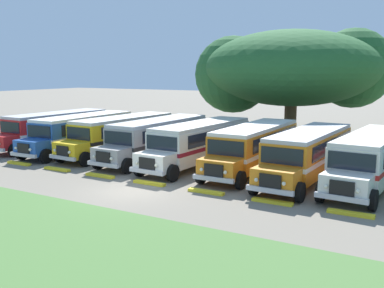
# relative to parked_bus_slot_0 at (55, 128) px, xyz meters

# --- Properties ---
(ground_plane) EXTENTS (220.00, 220.00, 0.00)m
(ground_plane) POSITION_rel_parked_bus_slot_0_xyz_m (14.26, -8.23, -1.58)
(ground_plane) COLOR slate
(parked_bus_slot_0) EXTENTS (3.04, 10.89, 2.82)m
(parked_bus_slot_0) POSITION_rel_parked_bus_slot_0_xyz_m (0.00, 0.00, 0.00)
(parked_bus_slot_0) COLOR red
(parked_bus_slot_0) RESTS_ON ground_plane
(parked_bus_slot_1) EXTENTS (2.85, 10.86, 2.82)m
(parked_bus_slot_1) POSITION_rel_parked_bus_slot_0_xyz_m (3.51, -0.54, 0.00)
(parked_bus_slot_1) COLOR #23519E
(parked_bus_slot_1) RESTS_ON ground_plane
(parked_bus_slot_2) EXTENTS (3.20, 10.91, 2.82)m
(parked_bus_slot_2) POSITION_rel_parked_bus_slot_0_xyz_m (6.98, 0.07, 0.00)
(parked_bus_slot_2) COLOR yellow
(parked_bus_slot_2) RESTS_ON ground_plane
(parked_bus_slot_3) EXTENTS (2.88, 10.86, 2.82)m
(parked_bus_slot_3) POSITION_rel_parked_bus_slot_0_xyz_m (10.51, -0.23, 0.00)
(parked_bus_slot_3) COLOR #9E9993
(parked_bus_slot_3) RESTS_ON ground_plane
(parked_bus_slot_4) EXTENTS (3.16, 10.90, 2.82)m
(parked_bus_slot_4) POSITION_rel_parked_bus_slot_0_xyz_m (14.12, -0.47, 0.00)
(parked_bus_slot_4) COLOR silver
(parked_bus_slot_4) RESTS_ON ground_plane
(parked_bus_slot_5) EXTENTS (2.69, 10.84, 2.82)m
(parked_bus_slot_5) POSITION_rel_parked_bus_slot_0_xyz_m (17.90, -0.14, 0.00)
(parked_bus_slot_5) COLOR orange
(parked_bus_slot_5) RESTS_ON ground_plane
(parked_bus_slot_6) EXTENTS (3.08, 10.89, 2.82)m
(parked_bus_slot_6) POSITION_rel_parked_bus_slot_0_xyz_m (21.54, -0.86, 0.00)
(parked_bus_slot_6) COLOR orange
(parked_bus_slot_6) RESTS_ON ground_plane
(parked_bus_slot_7) EXTENTS (3.35, 10.94, 2.82)m
(parked_bus_slot_7) POSITION_rel_parked_bus_slot_0_xyz_m (24.93, -0.52, 0.00)
(parked_bus_slot_7) COLOR silver
(parked_bus_slot_7) RESTS_ON ground_plane
(curb_wheelstop_1) EXTENTS (2.00, 0.36, 0.15)m
(curb_wheelstop_1) POSITION_rel_parked_bus_slot_0_xyz_m (3.50, -6.60, -1.51)
(curb_wheelstop_1) COLOR yellow
(curb_wheelstop_1) RESTS_ON ground_plane
(curb_wheelstop_2) EXTENTS (2.00, 0.36, 0.15)m
(curb_wheelstop_2) POSITION_rel_parked_bus_slot_0_xyz_m (7.09, -6.60, -1.51)
(curb_wheelstop_2) COLOR yellow
(curb_wheelstop_2) RESTS_ON ground_plane
(curb_wheelstop_3) EXTENTS (2.00, 0.36, 0.15)m
(curb_wheelstop_3) POSITION_rel_parked_bus_slot_0_xyz_m (10.67, -6.60, -1.51)
(curb_wheelstop_3) COLOR yellow
(curb_wheelstop_3) RESTS_ON ground_plane
(curb_wheelstop_4) EXTENTS (2.00, 0.36, 0.15)m
(curb_wheelstop_4) POSITION_rel_parked_bus_slot_0_xyz_m (14.26, -6.60, -1.51)
(curb_wheelstop_4) COLOR yellow
(curb_wheelstop_4) RESTS_ON ground_plane
(curb_wheelstop_5) EXTENTS (2.00, 0.36, 0.15)m
(curb_wheelstop_5) POSITION_rel_parked_bus_slot_0_xyz_m (17.84, -6.60, -1.51)
(curb_wheelstop_5) COLOR yellow
(curb_wheelstop_5) RESTS_ON ground_plane
(curb_wheelstop_6) EXTENTS (2.00, 0.36, 0.15)m
(curb_wheelstop_6) POSITION_rel_parked_bus_slot_0_xyz_m (21.43, -6.60, -1.51)
(curb_wheelstop_6) COLOR yellow
(curb_wheelstop_6) RESTS_ON ground_plane
(curb_wheelstop_7) EXTENTS (2.00, 0.36, 0.15)m
(curb_wheelstop_7) POSITION_rel_parked_bus_slot_0_xyz_m (25.01, -6.60, -1.51)
(curb_wheelstop_7) COLOR yellow
(curb_wheelstop_7) RESTS_ON ground_plane
(broad_shade_tree) EXTENTS (17.00, 16.70, 10.21)m
(broad_shade_tree) POSITION_rel_parked_bus_slot_0_xyz_m (16.03, 13.89, 4.87)
(broad_shade_tree) COLOR brown
(broad_shade_tree) RESTS_ON ground_plane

